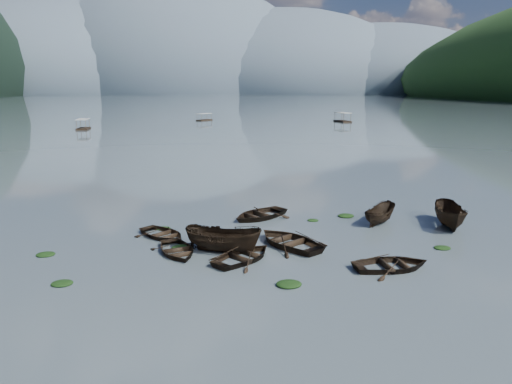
{
  "coord_description": "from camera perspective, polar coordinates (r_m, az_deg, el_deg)",
  "views": [
    {
      "loc": [
        -3.24,
        -20.84,
        9.5
      ],
      "look_at": [
        0.0,
        12.0,
        2.0
      ],
      "focal_mm": 32.0,
      "sensor_mm": 36.0,
      "label": 1
    }
  ],
  "objects": [
    {
      "name": "haze_mtn_b",
      "position": [
        922.64,
        -9.37,
        12.04
      ],
      "size": [
        520.0,
        520.0,
        340.0
      ],
      "primitive_type": "ellipsoid",
      "color": "#475666",
      "rests_on": "ground"
    },
    {
      "name": "rowboat_8",
      "position": [
        34.35,
        15.13,
        -3.71
      ],
      "size": [
        3.73,
        3.87,
        1.51
      ],
      "primitive_type": "imported",
      "rotation": [
        0.0,
        0.0,
        2.4
      ],
      "color": "black",
      "rests_on": "ground"
    },
    {
      "name": "weed_clump_7",
      "position": [
        35.31,
        11.18,
        -3.05
      ],
      "size": [
        1.26,
        1.0,
        0.27
      ],
      "primitive_type": "ellipsoid",
      "color": "black",
      "rests_on": "ground"
    },
    {
      "name": "haze_mtn_a",
      "position": [
        956.02,
        -21.66,
        11.35
      ],
      "size": [
        520.0,
        520.0,
        280.0
      ],
      "primitive_type": "ellipsoid",
      "color": "#475666",
      "rests_on": "ground"
    },
    {
      "name": "pontoon_right",
      "position": [
        137.11,
        10.76,
        8.6
      ],
      "size": [
        3.9,
        7.12,
        2.58
      ],
      "primitive_type": null,
      "rotation": [
        0.0,
        0.0,
        0.17
      ],
      "color": "black",
      "rests_on": "ground"
    },
    {
      "name": "rowboat_7",
      "position": [
        34.37,
        0.44,
        -3.24
      ],
      "size": [
        5.76,
        5.49,
        0.97
      ],
      "primitive_type": "imported",
      "rotation": [
        0.0,
        0.0,
        5.36
      ],
      "color": "black",
      "rests_on": "ground"
    },
    {
      "name": "weed_clump_1",
      "position": [
        28.3,
        -9.37,
        -6.99
      ],
      "size": [
        1.14,
        0.91,
        0.25
      ],
      "primitive_type": "ellipsoid",
      "color": "black",
      "rests_on": "ground"
    },
    {
      "name": "haze_mtn_d",
      "position": [
        975.98,
        14.01,
        11.87
      ],
      "size": [
        520.0,
        520.0,
        220.0
      ],
      "primitive_type": "ellipsoid",
      "color": "#475666",
      "rests_on": "ground"
    },
    {
      "name": "weed_clump_0",
      "position": [
        25.03,
        -23.07,
        -10.58
      ],
      "size": [
        1.08,
        0.88,
        0.23
      ],
      "primitive_type": "ellipsoid",
      "color": "black",
      "rests_on": "ground"
    },
    {
      "name": "rowboat_3",
      "position": [
        28.57,
        4.17,
        -6.65
      ],
      "size": [
        5.61,
        6.01,
        1.01
      ],
      "primitive_type": "imported",
      "rotation": [
        0.0,
        0.0,
        3.72
      ],
      "color": "black",
      "rests_on": "ground"
    },
    {
      "name": "rowboat_1",
      "position": [
        26.18,
        -1.53,
        -8.47
      ],
      "size": [
        5.07,
        5.0,
        0.86
      ],
      "primitive_type": "imported",
      "rotation": [
        0.0,
        0.0,
        2.31
      ],
      "color": "black",
      "rests_on": "ground"
    },
    {
      "name": "ground_plane",
      "position": [
        23.13,
        2.98,
        -11.46
      ],
      "size": [
        2400.0,
        2400.0,
        0.0
      ],
      "primitive_type": "plane",
      "color": "#48555B"
    },
    {
      "name": "rowboat_6",
      "position": [
        30.66,
        -11.58,
        -5.51
      ],
      "size": [
        4.68,
        4.77,
        0.81
      ],
      "primitive_type": "imported",
      "rotation": [
        0.0,
        0.0,
        0.73
      ],
      "color": "black",
      "rests_on": "ground"
    },
    {
      "name": "weed_clump_3",
      "position": [
        33.86,
        7.13,
        -3.59
      ],
      "size": [
        0.83,
        0.7,
        0.18
      ],
      "primitive_type": "ellipsoid",
      "color": "black",
      "rests_on": "ground"
    },
    {
      "name": "rowboat_4",
      "position": [
        26.0,
        16.58,
        -9.19
      ],
      "size": [
        4.48,
        3.39,
        0.87
      ],
      "primitive_type": "imported",
      "rotation": [
        0.0,
        0.0,
        1.66
      ],
      "color": "black",
      "rests_on": "ground"
    },
    {
      "name": "rowboat_2",
      "position": [
        27.46,
        -4.13,
        -7.47
      ],
      "size": [
        5.11,
        3.46,
        1.85
      ],
      "primitive_type": "imported",
      "rotation": [
        0.0,
        0.0,
        1.19
      ],
      "color": "black",
      "rests_on": "ground"
    },
    {
      "name": "haze_mtn_c",
      "position": [
        931.97,
        3.28,
        12.19
      ],
      "size": [
        520.0,
        520.0,
        260.0
      ],
      "primitive_type": "ellipsoid",
      "color": "#475666",
      "rests_on": "ground"
    },
    {
      "name": "weed_clump_5",
      "position": [
        29.52,
        -24.79,
        -7.2
      ],
      "size": [
        1.09,
        0.88,
        0.23
      ],
      "primitive_type": "ellipsoid",
      "color": "black",
      "rests_on": "ground"
    },
    {
      "name": "pontoon_left",
      "position": [
        117.21,
        -20.76,
        7.33
      ],
      "size": [
        3.11,
        6.34,
        2.35
      ],
      "primitive_type": null,
      "rotation": [
        0.0,
        0.0,
        0.09
      ],
      "color": "black",
      "rests_on": "ground"
    },
    {
      "name": "rowboat_5",
      "position": [
        35.07,
        23.02,
        -3.97
      ],
      "size": [
        3.21,
        5.23,
        1.89
      ],
      "primitive_type": "imported",
      "rotation": [
        0.0,
        0.0,
        -0.3
      ],
      "color": "black",
      "rests_on": "ground"
    },
    {
      "name": "weed_clump_2",
      "position": [
        23.03,
        4.14,
        -11.59
      ],
      "size": [
        1.29,
        1.03,
        0.28
      ],
      "primitive_type": "ellipsoid",
      "color": "black",
      "rests_on": "ground"
    },
    {
      "name": "weed_clump_4",
      "position": [
        30.14,
        22.25,
        -6.56
      ],
      "size": [
        1.03,
        0.82,
        0.21
      ],
      "primitive_type": "ellipsoid",
      "color": "black",
      "rests_on": "ground"
    },
    {
      "name": "weed_clump_6",
      "position": [
        32.31,
        -11.53,
        -4.56
      ],
      "size": [
        1.01,
        0.85,
        0.21
      ],
      "primitive_type": "ellipsoid",
      "color": "black",
      "rests_on": "ground"
    },
    {
      "name": "rowboat_0",
      "position": [
        27.55,
        -9.84,
        -7.57
      ],
      "size": [
        3.87,
        4.57,
        0.81
      ],
      "primitive_type": "imported",
      "rotation": [
        0.0,
        0.0,
        0.32
      ],
      "color": "black",
      "rests_on": "ground"
    },
    {
      "name": "pontoon_centre",
      "position": [
        141.59,
        -6.48,
        8.87
      ],
      "size": [
        5.1,
        5.54,
        2.04
      ],
      "primitive_type": null,
      "rotation": [
        0.0,
        0.0,
        -0.69
      ],
      "color": "black",
      "rests_on": "ground"
    }
  ]
}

